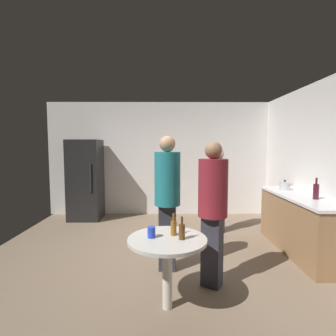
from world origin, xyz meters
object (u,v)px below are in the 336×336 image
Objects in this scene: foreground_table at (167,248)px; person_in_teal_shirt at (167,192)px; plastic_cup_blue at (151,232)px; beer_bottle_brown at (182,231)px; person_in_maroon_shirt at (213,203)px; kettle at (285,186)px; beer_bottle_amber at (174,227)px; wine_bottle_on_counter at (316,191)px; refrigerator at (86,180)px; person_in_black_shirt at (218,184)px.

foreground_table is 0.94m from person_in_teal_shirt.
beer_bottle_brown is at bearing -9.14° from plastic_cup_blue.
person_in_teal_shirt reaches higher than person_in_maroon_shirt.
beer_bottle_amber is (-1.99, -1.83, -0.15)m from kettle.
person_in_teal_shirt is at bearing -172.72° from wine_bottle_on_counter.
person_in_teal_shirt is (-2.12, -0.27, 0.03)m from wine_bottle_on_counter.
person_in_maroon_shirt is at bearing 36.37° from beer_bottle_amber.
kettle is at bearing 42.96° from foreground_table.
kettle is 1.06× the size of beer_bottle_brown.
plastic_cup_blue is at bearing -139.37° from kettle.
person_in_black_shirt is (2.83, -0.95, 0.04)m from refrigerator.
person_in_black_shirt is (-1.07, 0.45, -0.04)m from kettle.
plastic_cup_blue is at bearing -62.89° from refrigerator.
kettle is 0.30× the size of foreground_table.
foreground_table is at bearing -4.87° from plastic_cup_blue.
plastic_cup_blue is at bearing -6.55° from person_in_teal_shirt.
person_in_black_shirt is at bearing 67.99° from beer_bottle_amber.
foreground_table is 0.47× the size of person_in_maroon_shirt.
beer_bottle_amber is 0.13× the size of person_in_teal_shirt.
refrigerator is at bearing 120.65° from beer_bottle_amber.
beer_bottle_brown is (-1.98, -1.14, -0.20)m from wine_bottle_on_counter.
person_in_maroon_shirt is at bearing 38.58° from foreground_table.
wine_bottle_on_counter is (3.97, -2.19, 0.12)m from refrigerator.
person_in_teal_shirt is at bearing 99.09° from beer_bottle_brown.
wine_bottle_on_counter is at bearing -84.79° from kettle.
refrigerator is 2.98m from person_in_black_shirt.
person_in_black_shirt is 0.90× the size of person_in_teal_shirt.
beer_bottle_amber is (-2.06, -1.03, -0.20)m from wine_bottle_on_counter.
refrigerator reaches higher than beer_bottle_brown.
foreground_table is at bearing 4.39° from person_in_teal_shirt.
kettle is at bearing 60.92° from person_in_black_shirt.
person_in_maroon_shirt is (0.46, 0.34, 0.18)m from beer_bottle_amber.
beer_bottle_amber is at bearing 9.33° from person_in_teal_shirt.
beer_bottle_brown is 0.13× the size of person_in_teal_shirt.
wine_bottle_on_counter is 2.43m from foreground_table.
person_in_black_shirt is at bearing 63.95° from plastic_cup_blue.
person_in_black_shirt is (0.84, 2.39, 0.12)m from beer_bottle_brown.
person_in_black_shirt is at bearing 67.30° from foreground_table.
refrigerator reaches higher than foreground_table.
kettle is at bearing -19.65° from refrigerator.
wine_bottle_on_counter reaches higher than foreground_table.
beer_bottle_amber and beer_bottle_brown have the same top height.
refrigerator reaches higher than wine_bottle_on_counter.
refrigerator is 3.73m from person_in_maroon_shirt.
person_in_teal_shirt reaches higher than plastic_cup_blue.
refrigerator is 4.54m from wine_bottle_on_counter.
kettle is 2.31m from person_in_teal_shirt.
wine_bottle_on_counter is 0.39× the size of foreground_table.
wine_bottle_on_counter is at bearing 102.00° from person_in_teal_shirt.
beer_bottle_amber is at bearing -28.45° from person_in_black_shirt.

